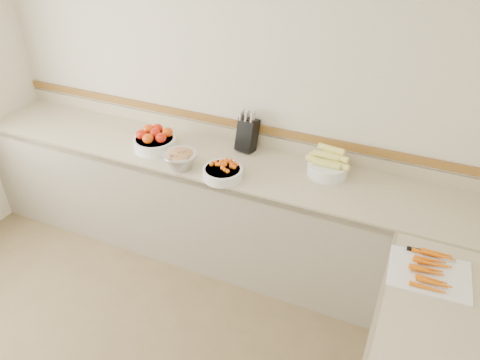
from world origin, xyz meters
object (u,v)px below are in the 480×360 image
at_px(tomato_bowl, 155,140).
at_px(knife_block, 247,134).
at_px(cutting_board, 430,271).
at_px(corn_bowl, 328,166).
at_px(rhubarb_bowl, 181,159).
at_px(cherry_tomato_bowl, 223,171).

bearing_deg(tomato_bowl, knife_block, 22.06).
relative_size(tomato_bowl, cutting_board, 0.75).
distance_m(knife_block, tomato_bowl, 0.71).
relative_size(knife_block, cutting_board, 0.76).
bearing_deg(knife_block, tomato_bowl, -157.94).
relative_size(corn_bowl, rhubarb_bowl, 1.26).
distance_m(knife_block, cherry_tomato_bowl, 0.44).
relative_size(tomato_bowl, rhubarb_bowl, 1.30).
relative_size(knife_block, rhubarb_bowl, 1.32).
bearing_deg(rhubarb_bowl, knife_block, 52.36).
height_order(corn_bowl, cutting_board, corn_bowl).
xyz_separation_m(corn_bowl, cutting_board, (0.75, -0.74, -0.05)).
xyz_separation_m(knife_block, cutting_board, (1.40, -0.83, -0.12)).
xyz_separation_m(tomato_bowl, rhubarb_bowl, (0.32, -0.16, 0.00)).
bearing_deg(tomato_bowl, corn_bowl, 7.55).
distance_m(tomato_bowl, rhubarb_bowl, 0.36).
distance_m(tomato_bowl, cherry_tomato_bowl, 0.67).
height_order(knife_block, corn_bowl, knife_block).
distance_m(cherry_tomato_bowl, rhubarb_bowl, 0.33).
height_order(cherry_tomato_bowl, corn_bowl, corn_bowl).
bearing_deg(corn_bowl, cherry_tomato_bowl, -152.71).
xyz_separation_m(rhubarb_bowl, cutting_board, (1.73, -0.40, -0.05)).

